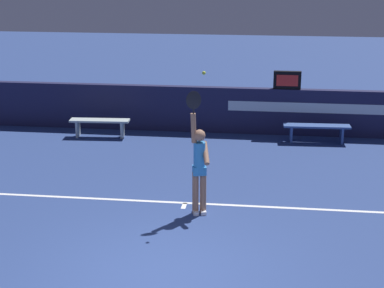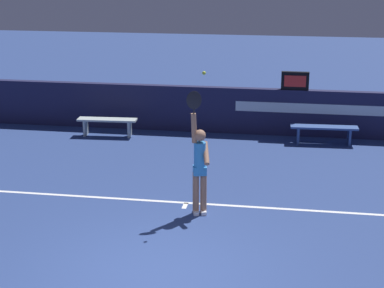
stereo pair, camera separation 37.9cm
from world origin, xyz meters
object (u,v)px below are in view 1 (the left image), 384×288
(tennis_ball, at_px, (204,73))
(courtside_bench_near, at_px, (100,124))
(tennis_player, at_px, (199,164))
(speed_display, at_px, (287,80))
(courtside_bench_far, at_px, (317,129))

(tennis_ball, height_order, courtside_bench_near, tennis_ball)
(tennis_player, bearing_deg, courtside_bench_near, 124.09)
(tennis_player, relative_size, tennis_ball, 36.54)
(speed_display, height_order, tennis_ball, tennis_ball)
(courtside_bench_near, xyz_separation_m, courtside_bench_far, (5.79, 0.20, -0.00))
(tennis_player, height_order, courtside_bench_near, tennis_player)
(speed_display, relative_size, courtside_bench_far, 0.42)
(speed_display, relative_size, tennis_player, 0.31)
(tennis_ball, bearing_deg, speed_display, 74.27)
(courtside_bench_near, bearing_deg, tennis_ball, -55.81)
(speed_display, height_order, tennis_player, tennis_player)
(courtside_bench_near, bearing_deg, speed_display, 10.19)
(speed_display, bearing_deg, tennis_player, -106.87)
(tennis_ball, bearing_deg, tennis_player, 128.38)
(tennis_player, distance_m, courtside_bench_far, 5.66)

